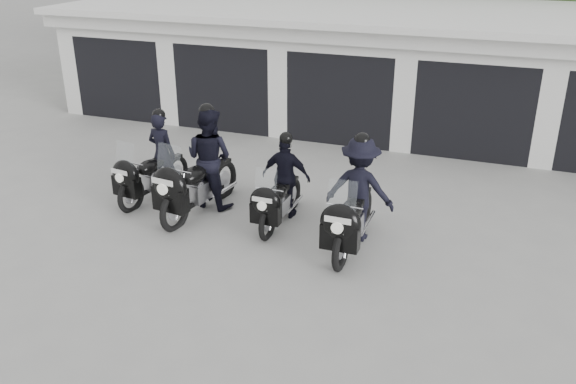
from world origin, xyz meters
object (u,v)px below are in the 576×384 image
(police_bike_b, at_px, (203,166))
(police_bike_d, at_px, (357,197))
(police_bike_c, at_px, (283,184))
(police_bike_a, at_px, (153,163))

(police_bike_b, height_order, police_bike_d, police_bike_b)
(police_bike_c, height_order, police_bike_d, police_bike_d)
(police_bike_b, height_order, police_bike_c, police_bike_b)
(police_bike_b, relative_size, police_bike_d, 1.06)
(police_bike_a, relative_size, police_bike_b, 0.86)
(police_bike_d, bearing_deg, police_bike_a, 174.02)
(police_bike_b, distance_m, police_bike_d, 3.00)
(police_bike_b, bearing_deg, police_bike_a, -179.80)
(police_bike_a, distance_m, police_bike_d, 4.18)
(police_bike_b, relative_size, police_bike_c, 1.23)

